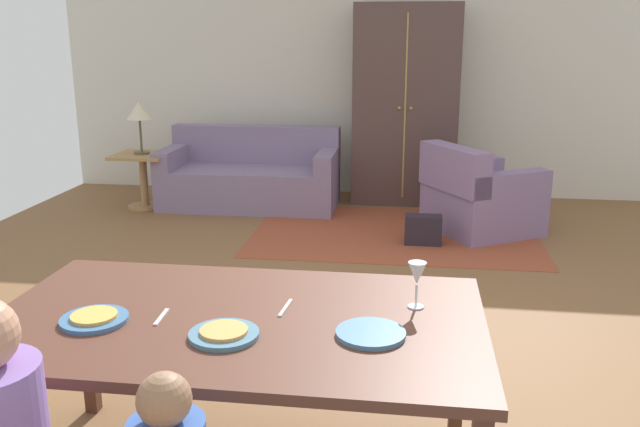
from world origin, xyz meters
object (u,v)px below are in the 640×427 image
(plate_near_child, at_px, (224,335))
(handbag, at_px, (423,230))
(couch, at_px, (251,178))
(armchair, at_px, (478,198))
(plate_near_woman, at_px, (371,333))
(wine_glass, at_px, (417,275))
(dining_table, at_px, (238,332))
(armoire, at_px, (405,105))
(plate_near_man, at_px, (94,319))
(table_lamp, at_px, (139,112))
(side_table, at_px, (143,173))

(plate_near_child, xyz_separation_m, handbag, (0.76, 3.61, -0.64))
(couch, bearing_deg, armchair, -16.46)
(plate_near_woman, relative_size, wine_glass, 1.34)
(plate_near_child, distance_m, plate_near_woman, 0.52)
(dining_table, bearing_deg, wine_glass, 14.99)
(plate_near_woman, distance_m, armoire, 5.12)
(plate_near_child, bearing_deg, couch, 102.53)
(plate_near_woman, height_order, handbag, plate_near_woman)
(dining_table, bearing_deg, armoire, 83.68)
(plate_near_man, xyz_separation_m, couch, (-0.55, 4.70, -0.47))
(plate_near_woman, bearing_deg, couch, 108.56)
(plate_near_man, distance_m, wine_glass, 1.23)
(plate_near_man, relative_size, plate_near_child, 1.00)
(plate_near_woman, relative_size, table_lamp, 0.46)
(table_lamp, bearing_deg, plate_near_man, -69.75)
(plate_near_woman, xyz_separation_m, armchair, (0.75, 4.00, -0.45))
(plate_near_child, bearing_deg, dining_table, 90.00)
(plate_near_woman, bearing_deg, plate_near_child, -171.14)
(couch, bearing_deg, armoire, 14.73)
(plate_near_woman, xyz_separation_m, armoire, (0.04, 5.11, 0.28))
(plate_near_child, relative_size, side_table, 0.43)
(wine_glass, distance_m, table_lamp, 5.02)
(armoire, distance_m, side_table, 2.87)
(armoire, height_order, table_lamp, armoire)
(plate_near_child, bearing_deg, armoire, 83.90)
(side_table, bearing_deg, armoire, 14.15)
(plate_near_woman, relative_size, armchair, 0.21)
(plate_near_man, bearing_deg, table_lamp, 110.25)
(couch, bearing_deg, handbag, -32.48)
(plate_near_man, bearing_deg, side_table, 110.25)
(wine_glass, relative_size, side_table, 0.32)
(couch, bearing_deg, plate_near_man, -83.38)
(dining_table, height_order, wine_glass, wine_glass)
(plate_near_man, bearing_deg, armchair, 66.13)
(dining_table, relative_size, couch, 1.01)
(armoire, relative_size, table_lamp, 3.89)
(table_lamp, relative_size, handbag, 1.69)
(wine_glass, height_order, side_table, wine_glass)
(dining_table, distance_m, table_lamp, 4.84)
(plate_near_woman, distance_m, table_lamp, 5.17)
(armchair, bearing_deg, plate_near_man, -113.87)
(plate_near_man, xyz_separation_m, plate_near_child, (0.51, -0.06, 0.00))
(dining_table, bearing_deg, armchair, 72.03)
(dining_table, relative_size, side_table, 3.22)
(plate_near_child, xyz_separation_m, armchair, (1.26, 4.08, -0.45))
(plate_near_woman, distance_m, wine_glass, 0.34)
(plate_near_child, distance_m, wine_glass, 0.77)
(dining_table, distance_m, couch, 4.72)
(dining_table, height_order, armoire, armoire)
(plate_near_man, distance_m, armchair, 4.42)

